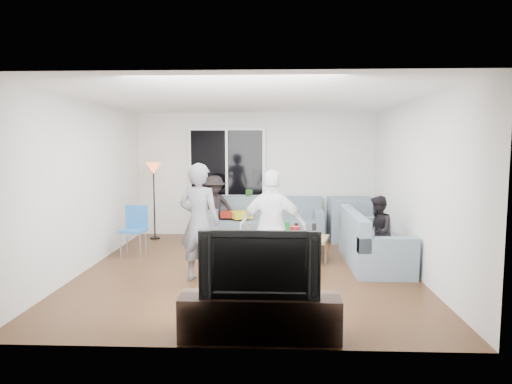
{
  "coord_description": "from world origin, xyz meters",
  "views": [
    {
      "loc": [
        0.4,
        -6.91,
        1.94
      ],
      "look_at": [
        0.1,
        0.6,
        1.15
      ],
      "focal_mm": 32.06,
      "sensor_mm": 36.0,
      "label": 1
    }
  ],
  "objects_px": {
    "coffee_table": "(294,248)",
    "television": "(260,262)",
    "sofa_back_section": "(266,219)",
    "player_right": "(273,228)",
    "sofa_right_section": "(374,238)",
    "player_left": "(199,223)",
    "side_chair": "(133,231)",
    "tv_console": "(260,317)",
    "spectator_right": "(377,232)",
    "spectator_back": "(215,207)",
    "floor_lamp": "(154,201)"
  },
  "relations": [
    {
      "from": "sofa_right_section",
      "to": "television",
      "type": "height_order",
      "value": "television"
    },
    {
      "from": "coffee_table",
      "to": "tv_console",
      "type": "relative_size",
      "value": 0.69
    },
    {
      "from": "sofa_back_section",
      "to": "side_chair",
      "type": "distance_m",
      "value": 2.71
    },
    {
      "from": "tv_console",
      "to": "sofa_right_section",
      "type": "bearing_deg",
      "value": 59.12
    },
    {
      "from": "player_left",
      "to": "tv_console",
      "type": "distance_m",
      "value": 2.19
    },
    {
      "from": "coffee_table",
      "to": "player_left",
      "type": "distance_m",
      "value": 1.99
    },
    {
      "from": "player_left",
      "to": "player_right",
      "type": "relative_size",
      "value": 1.06
    },
    {
      "from": "sofa_right_section",
      "to": "player_right",
      "type": "xyz_separation_m",
      "value": [
        -1.64,
        -1.17,
        0.37
      ]
    },
    {
      "from": "sofa_back_section",
      "to": "player_left",
      "type": "bearing_deg",
      "value": -107.07
    },
    {
      "from": "coffee_table",
      "to": "television",
      "type": "relative_size",
      "value": 0.94
    },
    {
      "from": "sofa_back_section",
      "to": "player_right",
      "type": "bearing_deg",
      "value": -87.15
    },
    {
      "from": "spectator_right",
      "to": "television",
      "type": "distance_m",
      "value": 3.24
    },
    {
      "from": "sofa_back_section",
      "to": "sofa_right_section",
      "type": "xyz_separation_m",
      "value": [
        1.79,
        -1.83,
        0.0
      ]
    },
    {
      "from": "side_chair",
      "to": "television",
      "type": "xyz_separation_m",
      "value": [
        2.31,
        -3.32,
        0.35
      ]
    },
    {
      "from": "floor_lamp",
      "to": "side_chair",
      "type": "bearing_deg",
      "value": -90.0
    },
    {
      "from": "spectator_back",
      "to": "television",
      "type": "height_order",
      "value": "spectator_back"
    },
    {
      "from": "side_chair",
      "to": "sofa_right_section",
      "type": "bearing_deg",
      "value": -0.42
    },
    {
      "from": "tv_console",
      "to": "television",
      "type": "distance_m",
      "value": 0.56
    },
    {
      "from": "side_chair",
      "to": "player_right",
      "type": "xyz_separation_m",
      "value": [
        2.43,
        -1.55,
        0.37
      ]
    },
    {
      "from": "sofa_right_section",
      "to": "side_chair",
      "type": "xyz_separation_m",
      "value": [
        -4.07,
        0.38,
        0.01
      ]
    },
    {
      "from": "player_left",
      "to": "television",
      "type": "xyz_separation_m",
      "value": [
        0.91,
        -1.9,
        -0.06
      ]
    },
    {
      "from": "floor_lamp",
      "to": "player_right",
      "type": "xyz_separation_m",
      "value": [
        2.43,
        -2.98,
        0.02
      ]
    },
    {
      "from": "sofa_back_section",
      "to": "tv_console",
      "type": "xyz_separation_m",
      "value": [
        0.03,
        -4.77,
        -0.2
      ]
    },
    {
      "from": "spectator_back",
      "to": "television",
      "type": "distance_m",
      "value": 4.92
    },
    {
      "from": "spectator_right",
      "to": "tv_console",
      "type": "relative_size",
      "value": 0.71
    },
    {
      "from": "coffee_table",
      "to": "tv_console",
      "type": "height_order",
      "value": "tv_console"
    },
    {
      "from": "coffee_table",
      "to": "player_left",
      "type": "xyz_separation_m",
      "value": [
        -1.39,
        -1.27,
        0.64
      ]
    },
    {
      "from": "sofa_right_section",
      "to": "television",
      "type": "distance_m",
      "value": 3.44
    },
    {
      "from": "sofa_back_section",
      "to": "spectator_back",
      "type": "bearing_deg",
      "value": 178.37
    },
    {
      "from": "sofa_back_section",
      "to": "floor_lamp",
      "type": "relative_size",
      "value": 1.47
    },
    {
      "from": "player_right",
      "to": "television",
      "type": "distance_m",
      "value": 1.78
    },
    {
      "from": "coffee_table",
      "to": "player_right",
      "type": "distance_m",
      "value": 1.56
    },
    {
      "from": "floor_lamp",
      "to": "player_left",
      "type": "relative_size",
      "value": 0.93
    },
    {
      "from": "tv_console",
      "to": "spectator_back",
      "type": "bearing_deg",
      "value": 102.68
    },
    {
      "from": "spectator_back",
      "to": "player_right",
      "type": "bearing_deg",
      "value": -80.79
    },
    {
      "from": "sofa_right_section",
      "to": "tv_console",
      "type": "distance_m",
      "value": 3.43
    },
    {
      "from": "sofa_back_section",
      "to": "television",
      "type": "relative_size",
      "value": 1.96
    },
    {
      "from": "spectator_back",
      "to": "coffee_table",
      "type": "bearing_deg",
      "value": -58.73
    },
    {
      "from": "player_left",
      "to": "tv_console",
      "type": "relative_size",
      "value": 1.05
    },
    {
      "from": "sofa_back_section",
      "to": "television",
      "type": "distance_m",
      "value": 4.78
    },
    {
      "from": "player_left",
      "to": "tv_console",
      "type": "height_order",
      "value": "player_left"
    },
    {
      "from": "sofa_back_section",
      "to": "floor_lamp",
      "type": "xyz_separation_m",
      "value": [
        -2.28,
        -0.02,
        0.36
      ]
    },
    {
      "from": "sofa_right_section",
      "to": "sofa_back_section",
      "type": "bearing_deg",
      "value": 44.26
    },
    {
      "from": "spectator_right",
      "to": "tv_console",
      "type": "xyz_separation_m",
      "value": [
        -1.76,
        -2.71,
        -0.35
      ]
    },
    {
      "from": "player_right",
      "to": "tv_console",
      "type": "distance_m",
      "value": 1.87
    },
    {
      "from": "side_chair",
      "to": "player_right",
      "type": "bearing_deg",
      "value": -27.51
    },
    {
      "from": "television",
      "to": "side_chair",
      "type": "bearing_deg",
      "value": 124.87
    },
    {
      "from": "sofa_back_section",
      "to": "player_right",
      "type": "distance_m",
      "value": 3.02
    },
    {
      "from": "sofa_right_section",
      "to": "tv_console",
      "type": "bearing_deg",
      "value": 149.12
    },
    {
      "from": "floor_lamp",
      "to": "player_left",
      "type": "distance_m",
      "value": 3.18
    }
  ]
}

